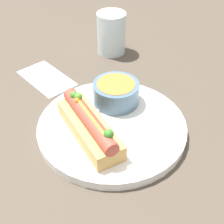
{
  "coord_description": "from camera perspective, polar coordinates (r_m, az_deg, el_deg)",
  "views": [
    {
      "loc": [
        0.36,
        -0.28,
        0.43
      ],
      "look_at": [
        0.0,
        0.0,
        0.05
      ],
      "focal_mm": 50.0,
      "sensor_mm": 36.0,
      "label": 1
    }
  ],
  "objects": [
    {
      "name": "ground_plane",
      "position": [
        0.63,
        0.0,
        -3.37
      ],
      "size": [
        4.0,
        4.0,
        0.0
      ],
      "primitive_type": "plane",
      "color": "#4C4238"
    },
    {
      "name": "napkin",
      "position": [
        0.79,
        -11.89,
        6.11
      ],
      "size": [
        0.16,
        0.09,
        0.01
      ],
      "rotation": [
        0.0,
        0.0,
        0.07
      ],
      "color": "white",
      "rests_on": "ground_plane"
    },
    {
      "name": "soup_bowl",
      "position": [
        0.66,
        0.73,
        3.66
      ],
      "size": [
        0.1,
        0.1,
        0.05
      ],
      "color": "slate",
      "rests_on": "dinner_plate"
    },
    {
      "name": "hot_dog",
      "position": [
        0.58,
        -4.24,
        -2.43
      ],
      "size": [
        0.18,
        0.08,
        0.06
      ],
      "rotation": [
        0.0,
        0.0,
        -0.16
      ],
      "color": "tan",
      "rests_on": "dinner_plate"
    },
    {
      "name": "dinner_plate",
      "position": [
        0.62,
        0.0,
        -2.75
      ],
      "size": [
        0.3,
        0.3,
        0.02
      ],
      "color": "white",
      "rests_on": "ground_plane"
    },
    {
      "name": "spoon",
      "position": [
        0.66,
        -0.39,
        1.32
      ],
      "size": [
        0.03,
        0.15,
        0.01
      ],
      "rotation": [
        0.0,
        0.0,
        1.52
      ],
      "color": "#B7B7BC",
      "rests_on": "dinner_plate"
    },
    {
      "name": "drinking_glass",
      "position": [
        0.87,
        -0.11,
        14.23
      ],
      "size": [
        0.08,
        0.08,
        0.11
      ],
      "color": "silver",
      "rests_on": "ground_plane"
    }
  ]
}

